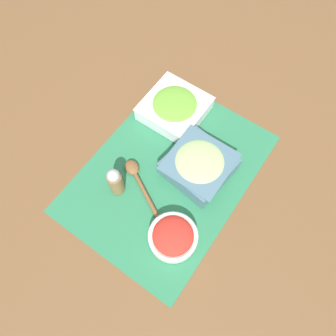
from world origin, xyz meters
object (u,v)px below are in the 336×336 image
(cucumber_bowl, at_px, (199,165))
(tomato_bowl, at_px, (173,237))
(pepper_shaker, at_px, (115,181))
(lettuce_bowl, at_px, (175,107))
(wooden_spoon, at_px, (137,177))

(cucumber_bowl, bearing_deg, tomato_bowl, 14.71)
(pepper_shaker, bearing_deg, lettuce_bowl, -177.25)
(tomato_bowl, distance_m, pepper_shaker, 0.22)
(cucumber_bowl, bearing_deg, lettuce_bowl, -126.33)
(pepper_shaker, bearing_deg, wooden_spoon, 155.91)
(tomato_bowl, xyz_separation_m, pepper_shaker, (-0.03, -0.21, 0.03))
(tomato_bowl, distance_m, lettuce_bowl, 0.41)
(cucumber_bowl, bearing_deg, wooden_spoon, -46.38)
(wooden_spoon, distance_m, pepper_shaker, 0.08)
(cucumber_bowl, height_order, pepper_shaker, pepper_shaker)
(lettuce_bowl, distance_m, pepper_shaker, 0.31)
(tomato_bowl, xyz_separation_m, lettuce_bowl, (-0.34, -0.23, 0.00))
(cucumber_bowl, xyz_separation_m, tomato_bowl, (0.21, 0.06, -0.01))
(lettuce_bowl, bearing_deg, cucumber_bowl, 53.67)
(cucumber_bowl, distance_m, wooden_spoon, 0.18)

